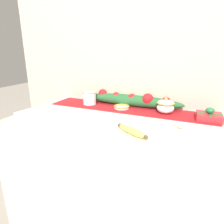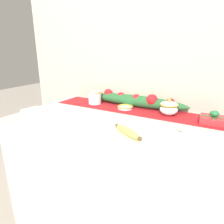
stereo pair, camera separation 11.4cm
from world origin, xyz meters
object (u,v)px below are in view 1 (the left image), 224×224
object	(u,v)px
gift_box	(209,116)
banana	(132,131)
spoon	(178,127)
sugar_bowl	(165,106)
cream_pitcher	(90,97)
small_dish	(122,107)
napkin_stack	(29,113)

from	to	relation	value
gift_box	banana	bearing A→B (deg)	-133.60
banana	spoon	world-z (taller)	banana
spoon	banana	bearing A→B (deg)	-109.18
gift_box	sugar_bowl	bearing A→B (deg)	174.02
sugar_bowl	banana	xyz separation A→B (m)	(-0.10, -0.39, -0.03)
cream_pitcher	sugar_bowl	world-z (taller)	sugar_bowl
sugar_bowl	small_dish	xyz separation A→B (m)	(-0.29, -0.01, -0.03)
sugar_bowl	spoon	world-z (taller)	sugar_bowl
cream_pitcher	sugar_bowl	xyz separation A→B (m)	(0.55, -0.00, -0.01)
small_dish	napkin_stack	size ratio (longest dim) A/B	0.90
small_dish	banana	world-z (taller)	banana
cream_pitcher	spoon	xyz separation A→B (m)	(0.65, -0.21, -0.05)
cream_pitcher	spoon	size ratio (longest dim) A/B	0.77
cream_pitcher	sugar_bowl	size ratio (longest dim) A/B	1.06
banana	gift_box	size ratio (longest dim) A/B	1.32
sugar_bowl	napkin_stack	bearing A→B (deg)	-154.43
cream_pitcher	small_dish	bearing A→B (deg)	-2.58
cream_pitcher	napkin_stack	size ratio (longest dim) A/B	0.98
sugar_bowl	banana	distance (m)	0.40
small_dish	napkin_stack	bearing A→B (deg)	-143.28
banana	small_dish	bearing A→B (deg)	117.21
small_dish	spoon	xyz separation A→B (m)	(0.39, -0.20, -0.01)
cream_pitcher	gift_box	world-z (taller)	cream_pitcher
sugar_bowl	napkin_stack	world-z (taller)	sugar_bowl
spoon	gift_box	bearing A→B (deg)	79.27
napkin_stack	banana	bearing A→B (deg)	-1.83
small_dish	napkin_stack	xyz separation A→B (m)	(-0.48, -0.36, -0.00)
cream_pitcher	gift_box	size ratio (longest dim) A/B	0.81
spoon	napkin_stack	size ratio (longest dim) A/B	1.27
napkin_stack	gift_box	world-z (taller)	gift_box
banana	napkin_stack	size ratio (longest dim) A/B	1.58
sugar_bowl	banana	bearing A→B (deg)	-103.63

